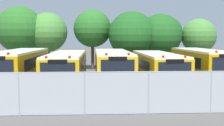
# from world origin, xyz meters

# --- Properties ---
(ground_plane) EXTENTS (160.00, 160.00, 0.00)m
(ground_plane) POSITION_xyz_m (0.00, 0.00, 0.00)
(ground_plane) COLOR #514F4C
(school_bus_0) EXTENTS (2.70, 10.58, 2.73)m
(school_bus_0) POSITION_xyz_m (-7.09, -0.05, 1.44)
(school_bus_0) COLOR #EAA80C
(school_bus_0) RESTS_ON ground_plane
(school_bus_1) EXTENTS (2.64, 10.89, 2.52)m
(school_bus_1) POSITION_xyz_m (-3.52, 0.15, 1.33)
(school_bus_1) COLOR yellow
(school_bus_1) RESTS_ON ground_plane
(school_bus_2) EXTENTS (2.70, 9.83, 2.66)m
(school_bus_2) POSITION_xyz_m (-0.01, -0.14, 1.40)
(school_bus_2) COLOR yellow
(school_bus_2) RESTS_ON ground_plane
(school_bus_3) EXTENTS (2.68, 9.94, 2.50)m
(school_bus_3) POSITION_xyz_m (3.46, -0.26, 1.32)
(school_bus_3) COLOR yellow
(school_bus_3) RESTS_ON ground_plane
(school_bus_4) EXTENTS (2.54, 9.25, 2.75)m
(school_bus_4) POSITION_xyz_m (7.08, 0.18, 1.44)
(school_bus_4) COLOR #EAA80C
(school_bus_4) RESTS_ON ground_plane
(tree_0) EXTENTS (5.06, 5.06, 6.95)m
(tree_0) POSITION_xyz_m (-9.63, 9.48, 4.43)
(tree_0) COLOR #4C3823
(tree_0) RESTS_ON ground_plane
(tree_1) EXTENTS (4.33, 4.33, 6.32)m
(tree_1) POSITION_xyz_m (-6.54, 9.85, 4.10)
(tree_1) COLOR #4C3823
(tree_1) RESTS_ON ground_plane
(tree_2) EXTENTS (4.21, 4.21, 6.69)m
(tree_2) POSITION_xyz_m (-1.58, 10.06, 4.61)
(tree_2) COLOR #4C3823
(tree_2) RESTS_ON ground_plane
(tree_3) EXTENTS (4.97, 4.97, 6.37)m
(tree_3) POSITION_xyz_m (2.60, 8.35, 4.01)
(tree_3) COLOR #4C3823
(tree_3) RESTS_ON ground_plane
(tree_4) EXTENTS (4.78, 4.63, 6.13)m
(tree_4) POSITION_xyz_m (5.88, 8.73, 3.92)
(tree_4) COLOR #4C3823
(tree_4) RESTS_ON ground_plane
(tree_5) EXTENTS (3.87, 3.87, 5.67)m
(tree_5) POSITION_xyz_m (10.01, 9.42, 3.73)
(tree_5) COLOR #4C3823
(tree_5) RESTS_ON ground_plane
(chainlink_fence) EXTENTS (20.94, 0.07, 2.03)m
(chainlink_fence) POSITION_xyz_m (-0.30, -9.14, 1.05)
(chainlink_fence) COLOR #9EA0A3
(chainlink_fence) RESTS_ON ground_plane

